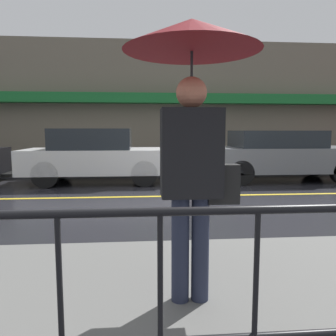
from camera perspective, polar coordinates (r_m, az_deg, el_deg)
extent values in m
plane|color=black|center=(7.30, 3.88, -4.88)|extent=(80.00, 80.00, 0.00)
cube|color=#60605E|center=(2.99, 18.25, -21.41)|extent=(28.00, 2.81, 0.11)
cube|color=#60605E|center=(11.45, 0.73, -0.41)|extent=(28.00, 1.99, 0.11)
cube|color=gold|center=(7.29, 3.88, -4.85)|extent=(25.20, 0.12, 0.01)
cube|color=#706656|center=(12.54, 0.24, 10.78)|extent=(28.00, 0.30, 4.74)
cube|color=#196B2D|center=(12.13, 0.42, 12.01)|extent=(16.80, 0.55, 0.35)
cylinder|color=black|center=(1.55, -18.03, -26.00)|extent=(0.02, 0.02, 1.01)
cylinder|color=black|center=(1.51, -1.33, -26.46)|extent=(0.02, 0.02, 1.01)
cylinder|color=black|center=(1.58, 14.84, -25.06)|extent=(0.02, 0.02, 1.01)
cylinder|color=#23283D|center=(2.61, 2.14, -13.91)|extent=(0.14, 0.14, 0.83)
cylinder|color=#23283D|center=(2.63, 5.62, -13.76)|extent=(0.14, 0.14, 0.83)
cube|color=black|center=(2.46, 4.02, 2.65)|extent=(0.45, 0.27, 0.66)
sphere|color=tan|center=(2.47, 4.11, 12.97)|extent=(0.23, 0.23, 0.23)
cylinder|color=#262628|center=(2.46, 4.09, 11.25)|extent=(0.02, 0.02, 0.74)
cone|color=maroon|center=(2.55, 4.19, 22.12)|extent=(1.01, 1.01, 0.23)
cube|color=black|center=(2.54, 9.53, -2.75)|extent=(0.24, 0.12, 0.30)
cube|color=silver|center=(9.24, -11.95, 1.26)|extent=(4.01, 1.71, 0.65)
cube|color=#1E2328|center=(9.23, -13.03, 4.98)|extent=(2.08, 1.58, 0.55)
cylinder|color=black|center=(9.94, -4.25, 0.15)|extent=(0.68, 0.22, 0.68)
cylinder|color=black|center=(8.45, -4.16, -0.97)|extent=(0.68, 0.22, 0.68)
cylinder|color=black|center=(10.23, -18.31, 0.02)|extent=(0.68, 0.22, 0.68)
cylinder|color=black|center=(8.79, -20.58, -1.08)|extent=(0.68, 0.22, 0.68)
cube|color=slate|center=(10.01, 19.03, 1.50)|extent=(4.55, 1.79, 0.68)
cube|color=#1E2328|center=(9.91, 18.19, 4.84)|extent=(2.37, 1.65, 0.47)
cylinder|color=black|center=(11.36, 23.92, 0.38)|extent=(0.67, 0.22, 0.67)
cylinder|color=black|center=(10.31, 10.01, 0.27)|extent=(0.67, 0.22, 0.67)
cylinder|color=black|center=(8.81, 12.59, -0.84)|extent=(0.67, 0.22, 0.67)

